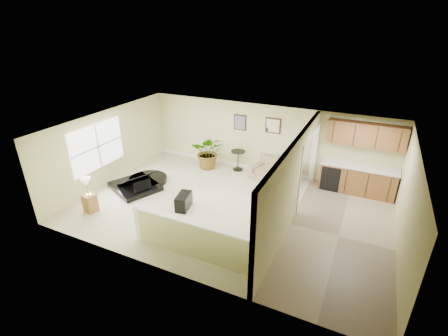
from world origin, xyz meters
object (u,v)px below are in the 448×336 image
at_px(accent_table, 238,158).
at_px(small_plant, 289,181).
at_px(piano_bench, 184,201).
at_px(lamp_stand, 89,197).
at_px(palm_plant, 209,152).
at_px(piano, 135,170).
at_px(loveseat, 275,170).

bearing_deg(accent_table, small_plant, -14.57).
height_order(piano_bench, lamp_stand, lamp_stand).
bearing_deg(lamp_stand, palm_plant, 67.74).
bearing_deg(lamp_stand, small_plant, 39.14).
distance_m(accent_table, small_plant, 2.17).
xyz_separation_m(piano, palm_plant, (1.51, 2.39, 0.04)).
bearing_deg(piano_bench, piano, 167.10).
bearing_deg(loveseat, palm_plant, -161.06).
xyz_separation_m(piano, piano_bench, (2.17, -0.50, -0.37)).
relative_size(piano_bench, palm_plant, 0.48).
height_order(palm_plant, lamp_stand, palm_plant).
bearing_deg(small_plant, accent_table, 165.43).
relative_size(piano_bench, lamp_stand, 0.62).
height_order(piano_bench, palm_plant, palm_plant).
relative_size(loveseat, lamp_stand, 1.74).
distance_m(piano_bench, lamp_stand, 2.74).
bearing_deg(small_plant, palm_plant, 175.55).
height_order(small_plant, lamp_stand, lamp_stand).
height_order(piano, loveseat, piano).
bearing_deg(palm_plant, piano, -122.27).
relative_size(piano, loveseat, 1.14).
relative_size(accent_table, lamp_stand, 0.69).
distance_m(loveseat, small_plant, 0.70).
bearing_deg(accent_table, loveseat, -7.59).
bearing_deg(piano_bench, accent_table, 82.70).
bearing_deg(loveseat, lamp_stand, -118.06).
bearing_deg(piano_bench, small_plant, 46.66).
relative_size(piano, accent_table, 2.85).
xyz_separation_m(loveseat, small_plant, (0.60, -0.34, -0.12)).
distance_m(loveseat, lamp_stand, 6.08).
relative_size(piano, lamp_stand, 1.98).
xyz_separation_m(piano_bench, lamp_stand, (-2.39, -1.33, 0.24)).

